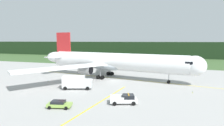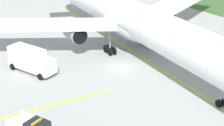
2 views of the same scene
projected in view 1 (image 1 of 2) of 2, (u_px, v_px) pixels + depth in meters
ground at (114, 81)px, 53.63m from camera, size 320.00×320.00×0.00m
grass_verge at (141, 61)px, 106.63m from camera, size 320.00×48.50×0.04m
distant_tree_line at (146, 50)px, 129.73m from camera, size 288.00×4.37×11.03m
taxiway_centerline_main at (114, 78)px, 58.60m from camera, size 70.73×11.35×0.01m
taxiway_centerline_spur at (99, 102)px, 35.49m from camera, size 4.49×26.85×0.01m
airliner at (112, 62)px, 58.28m from camera, size 54.82×53.17×14.94m
ops_pickup_truck at (125, 99)px, 34.71m from camera, size 5.60×3.64×1.94m
catering_truck at (77, 82)px, 45.20m from camera, size 7.64×4.38×3.49m
staff_car at (59, 104)px, 32.65m from camera, size 4.59×2.78×1.30m
taxiway_edge_light_east at (192, 92)px, 41.80m from camera, size 0.12×0.12×0.46m
taxiway_edge_light_west at (48, 81)px, 53.14m from camera, size 0.12×0.12×0.40m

